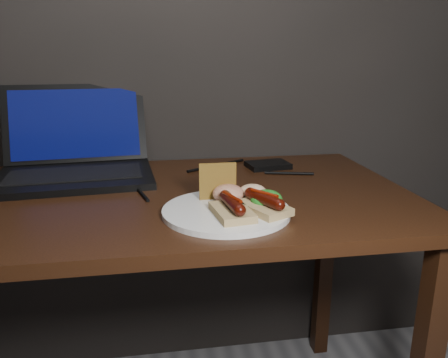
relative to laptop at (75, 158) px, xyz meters
The scene contains 11 objects.
desk 0.30m from the laptop, 53.25° to the right, with size 1.40×0.70×0.75m.
laptop is the anchor object (origin of this frame).
hard_drive 0.56m from the laptop, ahead, with size 0.12×0.09×0.02m, color black.
desk_cables 0.22m from the laptop, 22.29° to the right, with size 1.01×0.37×0.01m.
plate 0.53m from the laptop, 45.58° to the right, with size 0.28×0.28×0.01m, color white.
bread_sausage_center 0.57m from the laptop, 48.40° to the right, with size 0.09×0.12×0.04m.
bread_sausage_right 0.61m from the laptop, 42.46° to the right, with size 0.11×0.13×0.04m.
crispbread 0.48m from the laptop, 40.59° to the right, with size 0.09×0.01×0.09m, color olive.
salad_greens 0.60m from the laptop, 40.09° to the right, with size 0.07×0.07×0.04m, color #196213.
salsa_mound 0.51m from the laptop, 41.20° to the right, with size 0.07×0.07×0.04m, color #9D0F11.
coleslaw_mound 0.55m from the laptop, 36.58° to the right, with size 0.06×0.06×0.04m, color white.
Camera 1 is at (0.07, 0.33, 1.08)m, focal length 35.00 mm.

